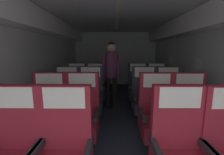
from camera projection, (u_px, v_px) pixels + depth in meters
The scene contains 17 objects.
ground at pixel (117, 116), 3.24m from camera, with size 3.54×6.61×0.02m, color #2D3342.
fuselage_shell at pixel (117, 43), 3.21m from camera, with size 3.42×6.26×2.19m.
seat_a_left_window at pixel (12, 155), 1.37m from camera, with size 0.51×0.52×1.08m.
seat_a_right_window at pixel (180, 155), 1.37m from camera, with size 0.51×0.52×1.08m.
seat_b_left_window at pixel (49, 116), 2.16m from camera, with size 0.51×0.52×1.08m.
seat_b_left_aisle at pixel (82, 116), 2.17m from camera, with size 0.51×0.52×1.08m.
seat_b_right_aisle at pixel (190, 117), 2.15m from camera, with size 0.51×0.52×1.08m.
seat_b_right_window at pixel (157, 117), 2.15m from camera, with size 0.51×0.52×1.08m.
seat_c_left_window at pixel (67, 98), 2.98m from camera, with size 0.51×0.52×1.08m.
seat_c_left_aisle at pixel (91, 98), 2.99m from camera, with size 0.51×0.52×1.08m.
seat_c_right_aisle at pixel (168, 99), 2.96m from camera, with size 0.51×0.52×1.08m.
seat_c_right_window at pixel (144, 98), 2.98m from camera, with size 0.51×0.52×1.08m.
seat_d_left_window at pixel (77, 88), 3.79m from camera, with size 0.51×0.52×1.08m.
seat_d_left_aisle at pixel (96, 88), 3.79m from camera, with size 0.51×0.52×1.08m.
seat_d_right_aisle at pixel (157, 88), 3.77m from camera, with size 0.51×0.52×1.08m.
seat_d_right_window at pixel (138, 88), 3.79m from camera, with size 0.51×0.52×1.08m.
flight_attendant at pixel (111, 68), 3.57m from camera, with size 0.43×0.28×1.61m.
Camera 1 is at (-0.09, 0.07, 1.40)m, focal length 23.83 mm.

